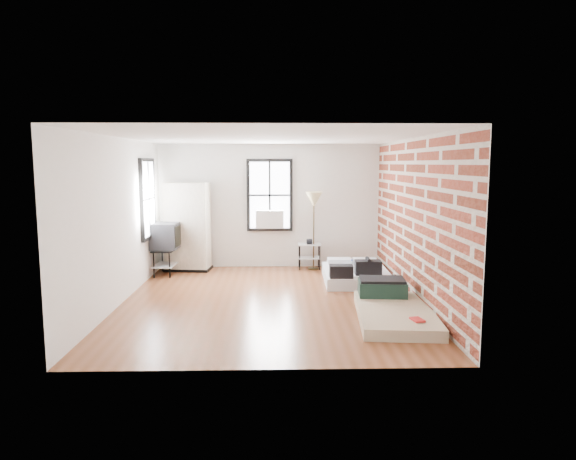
{
  "coord_description": "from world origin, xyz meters",
  "views": [
    {
      "loc": [
        0.11,
        -8.67,
        2.37
      ],
      "look_at": [
        0.35,
        0.3,
        1.2
      ],
      "focal_mm": 32.0,
      "sensor_mm": 36.0,
      "label": 1
    }
  ],
  "objects_px": {
    "wardrobe": "(188,227)",
    "tv_stand": "(165,238)",
    "floor_lamp": "(314,203)",
    "mattress_main": "(356,274)",
    "mattress_bare": "(392,307)",
    "side_table": "(309,249)"
  },
  "relations": [
    {
      "from": "floor_lamp",
      "to": "tv_stand",
      "type": "height_order",
      "value": "floor_lamp"
    },
    {
      "from": "mattress_main",
      "to": "floor_lamp",
      "type": "bearing_deg",
      "value": 124.05
    },
    {
      "from": "tv_stand",
      "to": "mattress_main",
      "type": "bearing_deg",
      "value": -7.68
    },
    {
      "from": "mattress_main",
      "to": "tv_stand",
      "type": "bearing_deg",
      "value": 171.45
    },
    {
      "from": "mattress_bare",
      "to": "floor_lamp",
      "type": "height_order",
      "value": "floor_lamp"
    },
    {
      "from": "side_table",
      "to": "tv_stand",
      "type": "bearing_deg",
      "value": -169.95
    },
    {
      "from": "mattress_bare",
      "to": "tv_stand",
      "type": "bearing_deg",
      "value": 148.71
    },
    {
      "from": "wardrobe",
      "to": "side_table",
      "type": "relative_size",
      "value": 2.91
    },
    {
      "from": "mattress_main",
      "to": "side_table",
      "type": "height_order",
      "value": "side_table"
    },
    {
      "from": "mattress_main",
      "to": "wardrobe",
      "type": "bearing_deg",
      "value": 163.14
    },
    {
      "from": "mattress_main",
      "to": "mattress_bare",
      "type": "distance_m",
      "value": 2.35
    },
    {
      "from": "floor_lamp",
      "to": "wardrobe",
      "type": "bearing_deg",
      "value": -180.0
    },
    {
      "from": "mattress_bare",
      "to": "tv_stand",
      "type": "xyz_separation_m",
      "value": [
        -4.15,
        3.08,
        0.66
      ]
    },
    {
      "from": "tv_stand",
      "to": "mattress_bare",
      "type": "bearing_deg",
      "value": -33.68
    },
    {
      "from": "floor_lamp",
      "to": "mattress_main",
      "type": "bearing_deg",
      "value": -57.94
    },
    {
      "from": "wardrobe",
      "to": "side_table",
      "type": "bearing_deg",
      "value": 7.67
    },
    {
      "from": "mattress_main",
      "to": "side_table",
      "type": "distance_m",
      "value": 1.57
    },
    {
      "from": "wardrobe",
      "to": "tv_stand",
      "type": "relative_size",
      "value": 1.75
    },
    {
      "from": "tv_stand",
      "to": "wardrobe",
      "type": "bearing_deg",
      "value": 53.41
    },
    {
      "from": "tv_stand",
      "to": "floor_lamp",
      "type": "bearing_deg",
      "value": 11.41
    },
    {
      "from": "side_table",
      "to": "floor_lamp",
      "type": "height_order",
      "value": "floor_lamp"
    },
    {
      "from": "wardrobe",
      "to": "side_table",
      "type": "height_order",
      "value": "wardrobe"
    }
  ]
}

